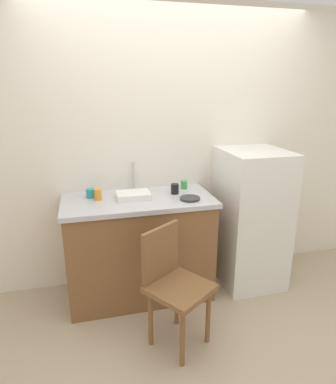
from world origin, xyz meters
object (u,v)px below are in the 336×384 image
at_px(refrigerator, 250,218).
at_px(chair, 173,282).
at_px(dish_tray, 133,195).
at_px(cup_black, 175,189).
at_px(cup_orange, 98,194).
at_px(cup_teal, 91,193).
at_px(hotplate, 190,198).
at_px(cup_green, 184,185).

distance_m(refrigerator, chair, 1.14).
xyz_separation_m(dish_tray, cup_black, (0.37, 0.03, 0.02)).
bearing_deg(cup_orange, cup_black, 0.25).
bearing_deg(cup_teal, hotplate, -18.21).
height_order(hotplate, cup_orange, cup_orange).
bearing_deg(chair, cup_green, 34.28).
bearing_deg(chair, dish_tray, 70.41).
relative_size(dish_tray, cup_green, 3.78).
height_order(cup_orange, cup_black, cup_orange).
bearing_deg(refrigerator, hotplate, -168.72).
bearing_deg(cup_orange, chair, -55.87).
xyz_separation_m(cup_teal, cup_black, (0.72, -0.08, 0.01)).
bearing_deg(chair, cup_teal, 89.75).
bearing_deg(chair, refrigerator, 0.14).
distance_m(chair, hotplate, 0.73).
bearing_deg(cup_orange, cup_teal, 124.76).
relative_size(dish_tray, cup_orange, 3.00).
bearing_deg(cup_black, refrigerator, -4.46).
height_order(cup_teal, cup_orange, cup_orange).
bearing_deg(cup_green, cup_orange, -170.68).
height_order(dish_tray, hotplate, dish_tray).
relative_size(chair, cup_green, 12.01).
xyz_separation_m(dish_tray, hotplate, (0.46, -0.16, -0.02)).
xyz_separation_m(hotplate, cup_green, (0.04, 0.31, 0.03)).
distance_m(refrigerator, cup_green, 0.71).
relative_size(hotplate, cup_green, 2.29).
relative_size(hotplate, cup_teal, 2.15).
height_order(chair, cup_teal, cup_teal).
height_order(cup_black, cup_green, cup_black).
xyz_separation_m(cup_orange, cup_green, (0.79, 0.13, -0.01)).
relative_size(refrigerator, cup_green, 17.49).
relative_size(dish_tray, hotplate, 1.65).
relative_size(cup_orange, cup_black, 1.04).
bearing_deg(refrigerator, chair, -145.42).
xyz_separation_m(chair, hotplate, (0.28, 0.51, 0.44)).
relative_size(chair, hotplate, 5.24).
bearing_deg(refrigerator, dish_tray, 178.54).
distance_m(chair, cup_teal, 1.05).
relative_size(cup_teal, cup_orange, 0.85).
xyz_separation_m(chair, dish_tray, (-0.18, 0.67, 0.46)).
bearing_deg(hotplate, refrigerator, 11.28).
relative_size(cup_teal, cup_black, 0.89).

